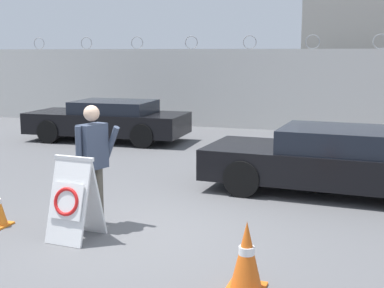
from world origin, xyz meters
name	(u,v)px	position (x,y,z in m)	size (l,w,h in m)	color
ground_plane	(140,235)	(0.00, 0.00, 0.00)	(90.00, 90.00, 0.00)	#5B5B5E
perimeter_wall	(279,90)	(0.00, 11.15, 1.35)	(36.00, 0.30, 3.14)	silver
barricade_sign	(74,199)	(-0.80, -0.44, 0.59)	(0.62, 0.73, 1.18)	white
security_guard	(93,159)	(-0.84, 0.19, 1.03)	(0.52, 0.64, 1.82)	#514C42
traffic_cone_mid	(247,256)	(1.85, -1.24, 0.39)	(0.41, 0.41, 0.78)	orange
parked_car_front_coupe	(109,120)	(-4.31, 7.23, 0.61)	(4.73, 2.13, 1.19)	black
parked_car_rear_sedan	(332,160)	(2.38, 3.29, 0.62)	(4.64, 2.10, 1.22)	black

